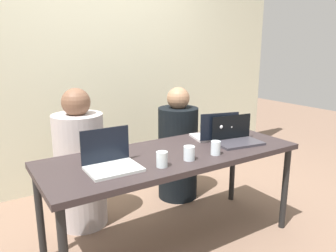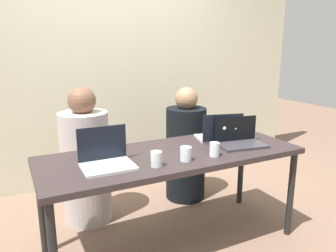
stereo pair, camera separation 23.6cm
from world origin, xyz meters
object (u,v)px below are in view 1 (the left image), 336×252
Objects in this scene: person_on_left at (80,166)px; laptop_front_right at (236,137)px; water_glass_center at (189,154)px; water_glass_left at (162,160)px; person_on_right at (178,150)px; laptop_front_left at (111,160)px; laptop_back_right at (215,133)px; water_glass_right at (216,149)px.

laptop_front_right is at bearing 149.73° from person_on_left.
water_glass_center is 0.22m from water_glass_left.
person_on_right is at bearing 103.10° from laptop_front_right.
laptop_back_right is at bearing 10.00° from laptop_front_left.
laptop_front_left is at bearing 93.53° from person_on_left.
laptop_front_left is at bearing 164.10° from water_glass_center.
person_on_right is (0.97, 0.00, -0.03)m from person_on_left.
laptop_front_right is 1.04m from laptop_front_left.
laptop_front_left reaches higher than laptop_back_right.
laptop_front_left is 3.40× the size of water_glass_center.
laptop_front_left is (-0.02, -0.70, 0.27)m from person_on_left.
person_on_left is 1.01m from water_glass_center.
water_glass_left is (0.27, -0.85, 0.26)m from person_on_left.
water_glass_left is at bearing 66.00° from person_on_right.
laptop_back_right is at bearing 105.27° from person_on_right.
water_glass_center is (-0.54, -0.12, -0.00)m from laptop_front_right.
water_glass_left is (0.28, -0.15, -0.01)m from laptop_front_left.
water_glass_right is (0.72, -0.15, -0.01)m from laptop_front_left.
water_glass_center is 0.22m from water_glass_right.
laptop_front_left reaches higher than laptop_front_right.
laptop_front_right is (0.06, -0.72, 0.29)m from person_on_right.
water_glass_right is at bearing -0.09° from water_glass_left.
person_on_left is 0.97m from person_on_right.
laptop_front_right reaches higher than water_glass_center.
water_glass_right is (-0.26, -0.85, 0.28)m from person_on_right.
water_glass_center is at bearing -159.33° from laptop_front_right.
water_glass_right is at bearing 134.57° from person_on_left.
laptop_front_left is 3.32× the size of water_glass_right.
person_on_right is 0.61m from laptop_back_right.
water_glass_left is at bearing -178.09° from water_glass_center.
water_glass_right reaches higher than water_glass_center.
laptop_back_right is 0.57m from water_glass_center.
water_glass_left is at bearing -162.26° from laptop_front_right.
laptop_front_left is 0.32m from water_glass_left.
laptop_front_left is (-0.98, -0.70, 0.29)m from person_on_right.
person_on_left is 3.02× the size of laptop_front_right.
person_on_right is at bearing 60.15° from water_glass_center.
person_on_right is 11.19× the size of water_glass_left.
water_glass_center is (0.50, -0.14, -0.01)m from laptop_front_left.
person_on_left is at bearing -15.11° from laptop_back_right.
laptop_front_left is 3.30× the size of water_glass_left.
person_on_left is 0.93m from water_glass_left.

